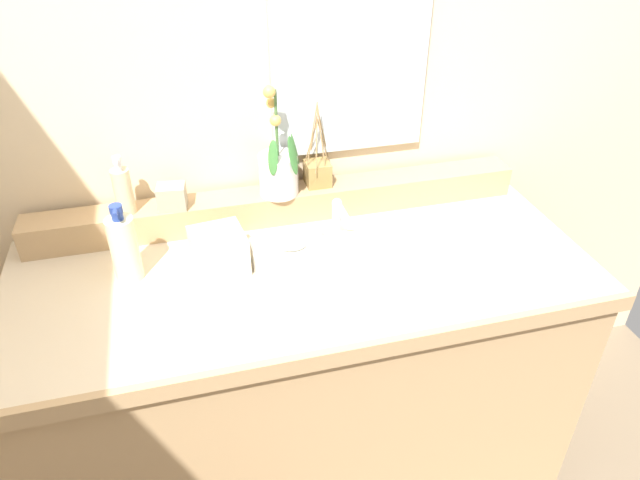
% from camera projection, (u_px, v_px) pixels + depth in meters
% --- Properties ---
extents(floor, '(3.02, 3.81, 0.10)m').
position_uv_depth(floor, '(307.00, 474.00, 2.00)').
color(floor, '#76654F').
rests_on(floor, ground).
extents(wall_back, '(3.02, 0.20, 2.48)m').
position_uv_depth(wall_back, '(265.00, 59.00, 1.62)').
color(wall_back, beige).
rests_on(wall_back, ground).
extents(vanity_cabinet, '(1.49, 0.64, 0.83)m').
position_uv_depth(vanity_cabinet, '(305.00, 378.00, 1.74)').
color(vanity_cabinet, tan).
rests_on(vanity_cabinet, ground).
extents(back_ledge, '(1.41, 0.10, 0.09)m').
position_uv_depth(back_ledge, '(282.00, 204.00, 1.69)').
color(back_ledge, tan).
rests_on(back_ledge, vanity_cabinet).
extents(sink_basin, '(0.44, 0.35, 0.27)m').
position_uv_depth(sink_basin, '(351.00, 277.00, 1.43)').
color(sink_basin, white).
rests_on(sink_basin, vanity_cabinet).
extents(soap_bar, '(0.07, 0.04, 0.02)m').
position_uv_depth(soap_bar, '(293.00, 245.00, 1.46)').
color(soap_bar, beige).
rests_on(soap_bar, sink_basin).
extents(potted_plant, '(0.12, 0.12, 0.32)m').
position_uv_depth(potted_plant, '(279.00, 169.00, 1.61)').
color(potted_plant, silver).
rests_on(potted_plant, back_ledge).
extents(soap_dispenser, '(0.05, 0.05, 0.16)m').
position_uv_depth(soap_dispenser, '(123.00, 190.00, 1.53)').
color(soap_dispenser, beige).
rests_on(soap_dispenser, back_ledge).
extents(reed_diffuser, '(0.08, 0.10, 0.25)m').
position_uv_depth(reed_diffuser, '(318.00, 172.00, 1.68)').
color(reed_diffuser, olive).
rests_on(reed_diffuser, back_ledge).
extents(trinket_box, '(0.08, 0.07, 0.07)m').
position_uv_depth(trinket_box, '(172.00, 197.00, 1.57)').
color(trinket_box, gray).
rests_on(trinket_box, back_ledge).
extents(lotion_bottle, '(0.07, 0.07, 0.21)m').
position_uv_depth(lotion_bottle, '(124.00, 247.00, 1.42)').
color(lotion_bottle, beige).
rests_on(lotion_bottle, vanity_cabinet).
extents(tissue_box, '(0.15, 0.15, 0.10)m').
position_uv_depth(tissue_box, '(219.00, 251.00, 1.48)').
color(tissue_box, beige).
rests_on(tissue_box, vanity_cabinet).
extents(mirror, '(0.44, 0.02, 0.62)m').
position_uv_depth(mirror, '(351.00, 40.00, 1.54)').
color(mirror, silver).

